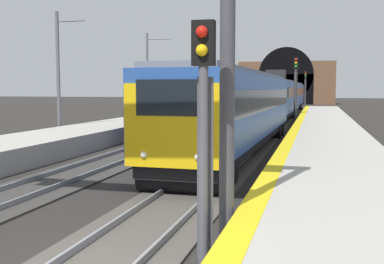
% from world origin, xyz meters
% --- Properties ---
extents(platform_right_edge_strip, '(112.00, 0.50, 0.01)m').
position_xyz_m(platform_right_edge_strip, '(0.00, -2.52, 0.94)').
color(platform_right_edge_strip, yellow).
rests_on(platform_right_edge_strip, platform_right).
extents(train_main_approaching, '(63.55, 3.37, 4.86)m').
position_xyz_m(train_main_approaching, '(37.27, 0.00, 2.28)').
color(train_main_approaching, '#264C99').
rests_on(train_main_approaching, ground_plane).
extents(train_adjacent_platform, '(36.60, 2.79, 3.91)m').
position_xyz_m(train_adjacent_platform, '(35.05, 4.86, 2.25)').
color(train_adjacent_platform, navy).
rests_on(train_adjacent_platform, ground_plane).
extents(railway_signal_near, '(0.39, 0.38, 4.30)m').
position_xyz_m(railway_signal_near, '(0.71, -1.81, 2.56)').
color(railway_signal_near, '#4C4C54').
rests_on(railway_signal_near, ground_plane).
extents(railway_signal_mid, '(0.39, 0.38, 5.92)m').
position_xyz_m(railway_signal_mid, '(36.37, -1.81, 3.55)').
color(railway_signal_mid, '#38383D').
rests_on(railway_signal_mid, ground_plane).
extents(railway_signal_far, '(0.39, 0.38, 5.97)m').
position_xyz_m(railway_signal_far, '(73.04, -1.81, 3.57)').
color(railway_signal_far, '#38383D').
rests_on(railway_signal_far, ground_plane).
extents(tunnel_portal, '(2.81, 19.29, 11.43)m').
position_xyz_m(tunnel_portal, '(92.13, 2.43, 4.34)').
color(tunnel_portal, brown).
rests_on(tunnel_portal, ground_plane).
extents(catenary_mast_near, '(0.22, 2.37, 8.22)m').
position_xyz_m(catenary_mast_near, '(34.63, 11.44, 4.23)').
color(catenary_mast_near, '#595B60').
rests_on(catenary_mast_near, ground_plane).
extents(catenary_mast_far, '(0.22, 1.92, 7.75)m').
position_xyz_m(catenary_mast_far, '(18.91, 11.45, 3.97)').
color(catenary_mast_far, '#595B60').
rests_on(catenary_mast_far, ground_plane).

